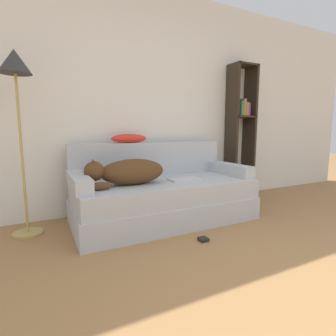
% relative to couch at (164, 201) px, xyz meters
% --- Properties ---
extents(wall_back, '(7.28, 0.06, 2.70)m').
position_rel_couch_xyz_m(wall_back, '(0.22, 0.61, 1.13)').
color(wall_back, silver).
rests_on(wall_back, ground_plane).
extents(couch, '(1.94, 0.93, 0.45)m').
position_rel_couch_xyz_m(couch, '(0.00, 0.00, 0.00)').
color(couch, '#B2B7BC').
rests_on(couch, ground_plane).
extents(couch_backrest, '(1.90, 0.15, 0.40)m').
position_rel_couch_xyz_m(couch_backrest, '(-0.00, 0.39, 0.43)').
color(couch_backrest, '#B2B7BC').
rests_on(couch_backrest, couch).
extents(couch_arm_left, '(0.15, 0.74, 0.14)m').
position_rel_couch_xyz_m(couch_arm_left, '(-0.89, -0.01, 0.29)').
color(couch_arm_left, '#B2B7BC').
rests_on(couch_arm_left, couch).
extents(couch_arm_right, '(0.15, 0.74, 0.14)m').
position_rel_couch_xyz_m(couch_arm_right, '(0.89, -0.01, 0.29)').
color(couch_arm_right, '#B2B7BC').
rests_on(couch_arm_right, couch).
extents(dog, '(0.81, 0.31, 0.28)m').
position_rel_couch_xyz_m(dog, '(-0.43, -0.04, 0.36)').
color(dog, '#513319').
rests_on(dog, couch).
extents(laptop, '(0.35, 0.20, 0.02)m').
position_rel_couch_xyz_m(laptop, '(0.21, -0.07, 0.24)').
color(laptop, silver).
rests_on(laptop, couch).
extents(throw_pillow, '(0.43, 0.14, 0.10)m').
position_rel_couch_xyz_m(throw_pillow, '(-0.26, 0.40, 0.68)').
color(throw_pillow, red).
rests_on(throw_pillow, couch_backrest).
extents(bookshelf, '(0.38, 0.26, 1.91)m').
position_rel_couch_xyz_m(bookshelf, '(1.45, 0.43, 0.84)').
color(bookshelf, '#2D2319').
rests_on(bookshelf, ground_plane).
extents(floor_lamp, '(0.28, 0.28, 1.69)m').
position_rel_couch_xyz_m(floor_lamp, '(-1.35, 0.22, 1.18)').
color(floor_lamp, tan).
rests_on(floor_lamp, ground_plane).
extents(power_adapter, '(0.08, 0.08, 0.03)m').
position_rel_couch_xyz_m(power_adapter, '(0.07, -0.67, -0.20)').
color(power_adapter, black).
rests_on(power_adapter, ground_plane).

